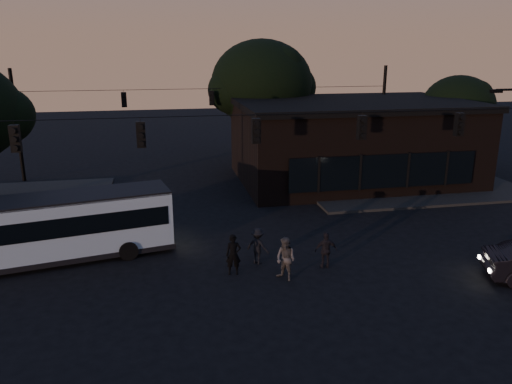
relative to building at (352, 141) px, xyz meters
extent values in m
plane|color=black|center=(-9.00, -15.97, -2.71)|extent=(120.00, 120.00, 0.00)
cube|color=black|center=(3.00, -1.97, -2.63)|extent=(14.00, 10.00, 0.15)
cube|color=black|center=(0.00, 0.03, -0.21)|extent=(15.00, 10.00, 5.00)
cube|color=black|center=(0.00, 0.03, 2.49)|extent=(15.40, 10.40, 0.40)
cube|color=black|center=(0.00, -5.09, -0.91)|extent=(11.50, 0.18, 2.00)
cylinder|color=black|center=(-5.00, 6.03, -0.71)|extent=(0.44, 0.44, 4.00)
ellipsoid|color=black|center=(-5.00, 6.03, 3.49)|extent=(7.60, 7.60, 6.46)
cylinder|color=black|center=(9.00, 2.03, -1.21)|extent=(0.44, 0.44, 3.00)
ellipsoid|color=black|center=(9.00, 2.03, 1.94)|extent=(5.20, 5.20, 4.42)
cylinder|color=black|center=(-9.00, -11.97, 3.49)|extent=(26.00, 0.03, 0.03)
cube|color=black|center=(-18.00, -11.97, 2.84)|extent=(0.34, 0.30, 1.00)
cube|color=black|center=(-13.50, -11.97, 2.84)|extent=(0.34, 0.30, 1.00)
cube|color=black|center=(-9.00, -11.97, 2.84)|extent=(0.34, 0.30, 1.00)
cube|color=black|center=(-4.50, -11.97, 2.84)|extent=(0.34, 0.30, 1.00)
cube|color=black|center=(0.00, -11.97, 2.84)|extent=(0.34, 0.30, 1.00)
cylinder|color=black|center=(-22.00, 4.03, 1.04)|extent=(0.24, 0.24, 7.50)
cylinder|color=black|center=(4.00, 4.03, 1.04)|extent=(0.24, 0.24, 7.50)
cylinder|color=black|center=(-9.00, 4.03, 3.29)|extent=(26.00, 0.03, 0.03)
cube|color=black|center=(-15.00, 4.03, 2.64)|extent=(0.34, 0.30, 1.00)
cube|color=black|center=(-9.00, 4.03, 2.64)|extent=(0.34, 0.30, 1.00)
cube|color=black|center=(-3.00, 4.03, 2.64)|extent=(0.34, 0.30, 1.00)
cube|color=#A2BCCF|center=(-17.51, -10.51, -1.13)|extent=(10.19, 4.18, 2.35)
cube|color=black|center=(-17.51, -10.51, -0.90)|extent=(9.81, 4.14, 0.81)
cube|color=black|center=(-17.51, -10.51, 0.05)|extent=(10.19, 4.18, 0.14)
cube|color=black|center=(-17.51, -10.51, -2.39)|extent=(10.30, 4.26, 0.23)
cylinder|color=black|center=(-14.36, -11.02, -2.30)|extent=(0.84, 0.38, 0.81)
cylinder|color=black|center=(-14.81, -8.81, -2.30)|extent=(0.84, 0.38, 0.81)
imported|color=black|center=(-10.17, -13.26, -1.87)|extent=(0.66, 0.48, 1.67)
imported|color=#494442|center=(-8.26, -14.14, -1.84)|extent=(1.03, 1.07, 1.73)
imported|color=black|center=(-6.36, -13.41, -1.93)|extent=(0.95, 0.48, 1.55)
imported|color=black|center=(-9.01, -12.43, -1.93)|extent=(1.15, 1.09, 1.56)
camera|label=1|loc=(-12.87, -31.43, 6.04)|focal=35.00mm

